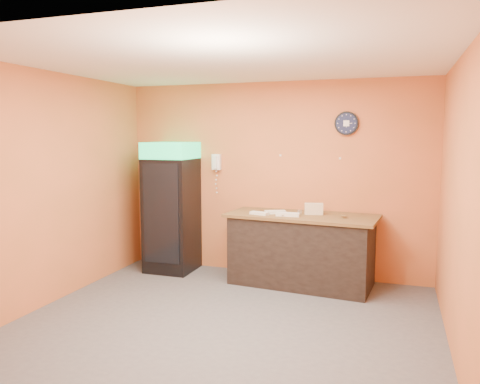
% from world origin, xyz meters
% --- Properties ---
extents(floor, '(4.50, 4.50, 0.00)m').
position_xyz_m(floor, '(0.00, 0.00, 0.00)').
color(floor, '#47474C').
rests_on(floor, ground).
extents(back_wall, '(4.50, 0.02, 2.80)m').
position_xyz_m(back_wall, '(0.00, 2.00, 1.40)').
color(back_wall, '#D96D3D').
rests_on(back_wall, floor).
extents(left_wall, '(0.02, 4.00, 2.80)m').
position_xyz_m(left_wall, '(-2.25, 0.00, 1.40)').
color(left_wall, '#D96D3D').
rests_on(left_wall, floor).
extents(right_wall, '(0.02, 4.00, 2.80)m').
position_xyz_m(right_wall, '(2.25, 0.00, 1.40)').
color(right_wall, '#D96D3D').
rests_on(right_wall, floor).
extents(ceiling, '(4.50, 4.00, 0.02)m').
position_xyz_m(ceiling, '(0.00, 0.00, 2.80)').
color(ceiling, white).
rests_on(ceiling, back_wall).
extents(beverage_cooler, '(0.68, 0.69, 1.94)m').
position_xyz_m(beverage_cooler, '(-1.48, 1.61, 0.95)').
color(beverage_cooler, black).
rests_on(beverage_cooler, floor).
extents(prep_counter, '(1.93, 0.99, 0.93)m').
position_xyz_m(prep_counter, '(0.51, 1.59, 0.47)').
color(prep_counter, black).
rests_on(prep_counter, floor).
extents(wall_clock, '(0.33, 0.06, 0.33)m').
position_xyz_m(wall_clock, '(1.03, 1.97, 2.20)').
color(wall_clock, black).
rests_on(wall_clock, back_wall).
extents(wall_phone, '(0.13, 0.11, 0.24)m').
position_xyz_m(wall_phone, '(-0.88, 1.95, 1.64)').
color(wall_phone, white).
rests_on(wall_phone, back_wall).
extents(butcher_paper, '(2.07, 1.06, 0.04)m').
position_xyz_m(butcher_paper, '(0.51, 1.59, 0.95)').
color(butcher_paper, brown).
rests_on(butcher_paper, prep_counter).
extents(sub_roll_stack, '(0.26, 0.14, 0.16)m').
position_xyz_m(sub_roll_stack, '(0.66, 1.63, 1.05)').
color(sub_roll_stack, beige).
rests_on(sub_roll_stack, butcher_paper).
extents(wrapped_sandwich_left, '(0.27, 0.16, 0.04)m').
position_xyz_m(wrapped_sandwich_left, '(-0.04, 1.39, 0.99)').
color(wrapped_sandwich_left, silver).
rests_on(wrapped_sandwich_left, butcher_paper).
extents(wrapped_sandwich_mid, '(0.32, 0.14, 0.04)m').
position_xyz_m(wrapped_sandwich_mid, '(0.35, 1.40, 0.99)').
color(wrapped_sandwich_mid, silver).
rests_on(wrapped_sandwich_mid, butcher_paper).
extents(wrapped_sandwich_right, '(0.30, 0.23, 0.04)m').
position_xyz_m(wrapped_sandwich_right, '(0.14, 1.54, 0.99)').
color(wrapped_sandwich_right, silver).
rests_on(wrapped_sandwich_right, butcher_paper).
extents(kitchen_tool, '(0.06, 0.06, 0.06)m').
position_xyz_m(kitchen_tool, '(0.47, 1.59, 1.00)').
color(kitchen_tool, silver).
rests_on(kitchen_tool, butcher_paper).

